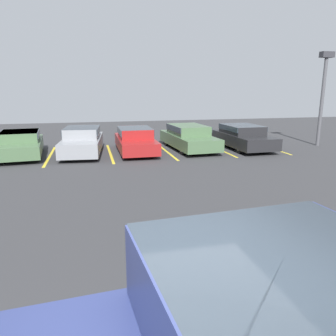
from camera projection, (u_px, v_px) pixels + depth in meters
stall_stripe_b at (50, 156)px, 15.37m from camera, size 0.12×4.89×0.01m
stall_stripe_c at (110, 153)px, 16.00m from camera, size 0.12×4.89×0.01m
stall_stripe_d at (166, 151)px, 16.64m from camera, size 0.12×4.89×0.01m
stall_stripe_e at (218, 149)px, 17.27m from camera, size 0.12×4.89×0.01m
stall_stripe_f at (266, 146)px, 17.90m from camera, size 0.12×4.89×0.01m
parked_sedan_a at (20, 143)px, 15.15m from camera, size 2.21×4.37×1.17m
parked_sedan_b at (82, 140)px, 15.68m from camera, size 2.10×4.49×1.28m
parked_sedan_c at (135, 139)px, 16.17m from camera, size 1.72×4.31×1.21m
parked_sedan_d at (188, 136)px, 17.01m from camera, size 2.08×4.75×1.24m
parked_sedan_e at (242, 136)px, 17.28m from camera, size 1.92×4.55×1.22m
light_post at (323, 88)px, 17.53m from camera, size 0.70×0.36×4.97m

